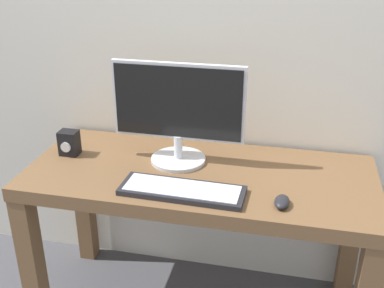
{
  "coord_description": "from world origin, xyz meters",
  "views": [
    {
      "loc": [
        0.35,
        -1.68,
        1.64
      ],
      "look_at": [
        -0.03,
        0.0,
        0.85
      ],
      "focal_mm": 44.24,
      "sensor_mm": 36.0,
      "label": 1
    }
  ],
  "objects_px": {
    "desk": "(200,197)",
    "audio_controller": "(69,143)",
    "monitor": "(178,111)",
    "keyboard_primary": "(182,190)",
    "mouse": "(282,202)"
  },
  "relations": [
    {
      "from": "audio_controller",
      "to": "desk",
      "type": "bearing_deg",
      "value": -3.15
    },
    {
      "from": "mouse",
      "to": "desk",
      "type": "bearing_deg",
      "value": 154.22
    },
    {
      "from": "desk",
      "to": "mouse",
      "type": "bearing_deg",
      "value": -29.6
    },
    {
      "from": "monitor",
      "to": "desk",
      "type": "bearing_deg",
      "value": -36.14
    },
    {
      "from": "keyboard_primary",
      "to": "mouse",
      "type": "relative_size",
      "value": 5.11
    },
    {
      "from": "desk",
      "to": "mouse",
      "type": "height_order",
      "value": "mouse"
    },
    {
      "from": "mouse",
      "to": "keyboard_primary",
      "type": "bearing_deg",
      "value": -177.35
    },
    {
      "from": "desk",
      "to": "monitor",
      "type": "bearing_deg",
      "value": 143.86
    },
    {
      "from": "mouse",
      "to": "audio_controller",
      "type": "bearing_deg",
      "value": 170.17
    },
    {
      "from": "mouse",
      "to": "audio_controller",
      "type": "height_order",
      "value": "audio_controller"
    },
    {
      "from": "desk",
      "to": "keyboard_primary",
      "type": "height_order",
      "value": "keyboard_primary"
    },
    {
      "from": "keyboard_primary",
      "to": "audio_controller",
      "type": "bearing_deg",
      "value": 158.73
    },
    {
      "from": "desk",
      "to": "audio_controller",
      "type": "relative_size",
      "value": 13.07
    },
    {
      "from": "mouse",
      "to": "audio_controller",
      "type": "relative_size",
      "value": 0.85
    },
    {
      "from": "keyboard_primary",
      "to": "audio_controller",
      "type": "relative_size",
      "value": 4.35
    }
  ]
}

